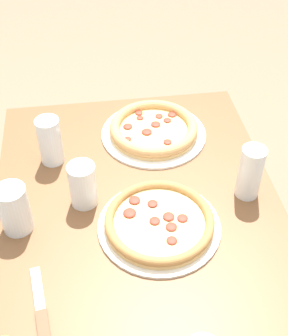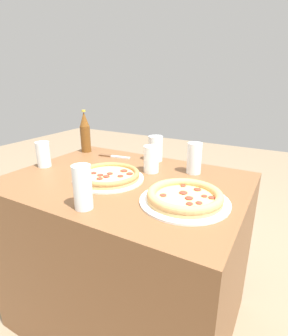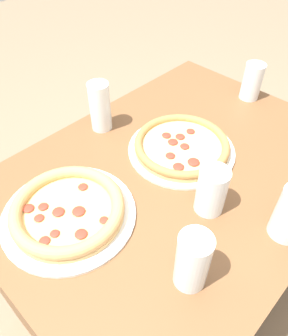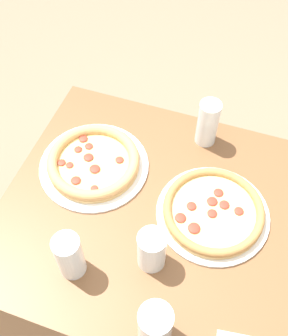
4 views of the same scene
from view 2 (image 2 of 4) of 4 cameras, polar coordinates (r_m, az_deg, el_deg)
ground_plane at (r=1.62m, az=-3.42°, el=-28.89°), size 8.00×8.00×0.00m
table at (r=1.35m, az=-3.76°, el=-17.85°), size 1.04×0.76×0.78m
pizza_margherita at (r=1.16m, az=-7.79°, el=-1.65°), size 0.31×0.31×0.04m
pizza_salami at (r=0.95m, az=8.87°, el=-6.27°), size 0.32×0.32×0.05m
glass_red_wine at (r=1.23m, az=1.59°, el=1.68°), size 0.07×0.07×0.13m
glass_orange_juice at (r=1.40m, az=2.50°, el=4.06°), size 0.08×0.08×0.13m
glass_mango_juice at (r=1.23m, az=10.87°, el=1.89°), size 0.07×0.07×0.14m
glass_cola at (r=1.40m, az=-21.03°, el=2.52°), size 0.07×0.07×0.13m
glass_water at (r=0.91m, az=-13.20°, el=-4.49°), size 0.06×0.06×0.15m
beer_bottle at (r=1.60m, az=-12.70°, el=7.57°), size 0.06×0.06×0.25m
knife at (r=1.49m, az=-6.80°, el=2.56°), size 0.19×0.05×0.01m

